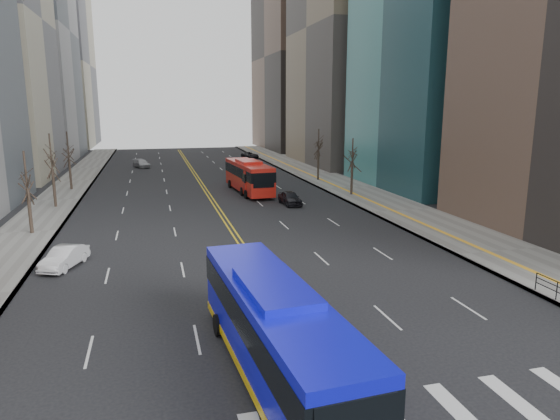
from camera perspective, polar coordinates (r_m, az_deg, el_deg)
name	(u,v)px	position (r m, az deg, el deg)	size (l,w,h in m)	color
sidewalk_right	(347,188)	(63.61, 7.67, 2.56)	(7.00, 130.00, 0.15)	slate
sidewalk_left	(57,200)	(59.88, -24.09, 1.02)	(5.00, 130.00, 0.15)	slate
centerline	(200,182)	(69.17, -9.13, 3.21)	(0.55, 100.00, 0.01)	gold
office_towers	(187,14)	(82.96, -10.59, 21.20)	(83.00, 134.00, 58.00)	gray
street_trees	(142,165)	(47.97, -15.53, 4.96)	(35.20, 47.20, 7.60)	black
blue_bus	(275,329)	(19.50, -0.52, -13.42)	(3.76, 13.51, 3.85)	#0D10D1
red_bus_near	(249,175)	(59.85, -3.60, 4.06)	(3.79, 12.51, 3.88)	red
red_bus_far	(247,175)	(61.18, -3.84, 3.99)	(2.74, 10.67, 3.39)	red
car_white	(64,257)	(35.28, -23.43, -4.99)	(1.44, 4.14, 1.36)	silver
car_dark_mid	(290,198)	(52.55, 1.15, 1.39)	(1.69, 4.20, 1.43)	black
car_silver	(142,163)	(87.11, -15.53, 5.15)	(1.84, 4.52, 1.31)	#9D9DA2
car_dark_far	(250,155)	(98.54, -3.45, 6.29)	(2.08, 4.51, 1.25)	black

